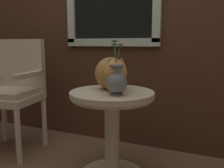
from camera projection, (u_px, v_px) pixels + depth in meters
The scene contains 5 objects.
back_wall at pixel (118, 2), 2.18m from camera, with size 4.00×0.07×2.60m.
wicker_side_table at pixel (112, 121), 1.66m from camera, with size 0.56×0.56×0.62m.
wicker_chair at pixel (13, 87), 2.13m from camera, with size 0.53×0.49×0.97m.
cat at pixel (112, 73), 1.67m from camera, with size 0.35×0.48×0.24m.
pewter_vase_with_ivy at pixel (116, 79), 1.49m from camera, with size 0.13×0.13×0.33m.
Camera 1 is at (0.85, -1.34, 0.94)m, focal length 39.33 mm.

